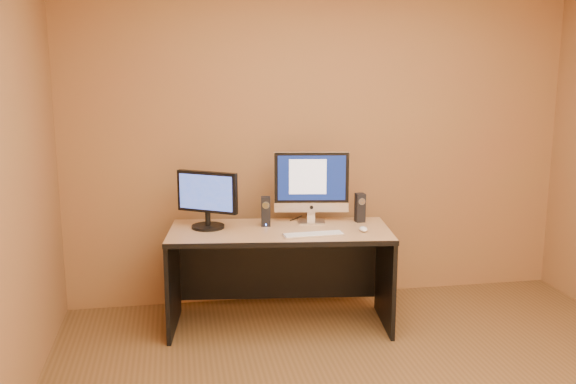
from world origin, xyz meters
The scene contains 10 objects.
walls centered at (0.00, 0.00, 1.30)m, with size 4.00×4.00×2.60m, color olive, non-canonical shape.
desk centered at (-0.43, 1.42, 0.36)m, with size 1.56×0.68×0.72m, color tan, non-canonical shape.
imac centered at (-0.16, 1.60, 0.99)m, with size 0.55×0.20×0.53m, color silver, non-canonical shape.
second_monitor centered at (-0.92, 1.56, 0.92)m, with size 0.47×0.23×0.41m, color black, non-canonical shape.
speaker_left centered at (-0.51, 1.55, 0.83)m, with size 0.07×0.07×0.21m, color black, non-canonical shape.
speaker_right centered at (0.19, 1.55, 0.83)m, with size 0.07×0.07×0.21m, color black, non-canonical shape.
keyboard centered at (-0.23, 1.23, 0.73)m, with size 0.42×0.11×0.02m, color silver.
mouse centered at (0.14, 1.28, 0.74)m, with size 0.06×0.10×0.04m, color white.
cable_a centered at (-0.13, 1.72, 0.72)m, with size 0.01×0.01×0.21m, color black.
cable_b centered at (-0.25, 1.72, 0.72)m, with size 0.01×0.01×0.18m, color black.
Camera 1 is at (-1.14, -2.90, 1.88)m, focal length 40.00 mm.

